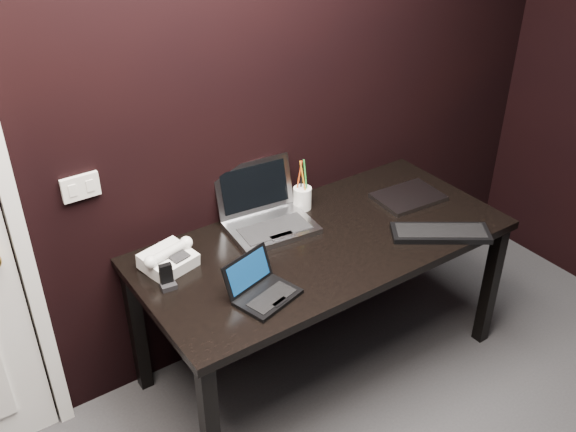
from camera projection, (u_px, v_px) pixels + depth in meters
wall_back at (215, 109)px, 2.73m from camera, size 4.00×0.00×4.00m
wall_switch at (81, 187)px, 2.51m from camera, size 0.15×0.02×0.10m
desk at (324, 253)px, 2.93m from camera, size 1.70×0.80×0.74m
netbook at (262, 290)px, 2.52m from camera, size 0.29×0.27×0.16m
silver_laptop at (267, 216)px, 2.96m from camera, size 0.42×0.38×0.27m
ext_keyboard at (440, 233)px, 2.91m from camera, size 0.45×0.37×0.03m
closed_laptop at (408, 197)px, 3.19m from camera, size 0.34×0.25×0.02m
desk_phone at (168, 259)px, 2.68m from camera, size 0.25×0.23×0.12m
mobile_phone at (167, 279)px, 2.57m from camera, size 0.07×0.06×0.11m
pen_cup at (302, 197)px, 3.09m from camera, size 0.09×0.09×0.26m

